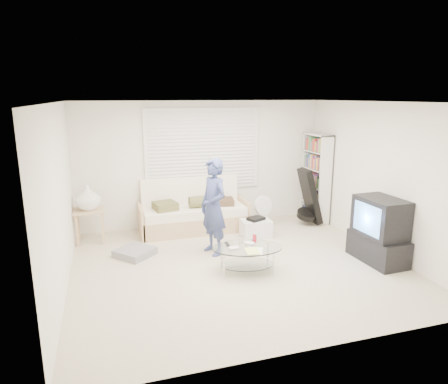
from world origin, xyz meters
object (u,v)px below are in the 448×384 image
object	(u,v)px
tv_unit	(379,231)
coffee_table	(247,252)
futon_sofa	(193,213)
bookshelf	(316,178)

from	to	relation	value
tv_unit	coffee_table	distance (m)	2.16
futon_sofa	coffee_table	size ratio (longest dim) A/B	1.80
bookshelf	tv_unit	xyz separation A→B (m)	(-0.13, -2.25, -0.41)
tv_unit	coffee_table	size ratio (longest dim) A/B	0.89
bookshelf	tv_unit	distance (m)	2.29
tv_unit	coffee_table	bearing A→B (deg)	173.82
coffee_table	tv_unit	bearing A→B (deg)	-6.18
bookshelf	coffee_table	distance (m)	3.09
bookshelf	futon_sofa	bearing A→B (deg)	177.82
futon_sofa	tv_unit	world-z (taller)	tv_unit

